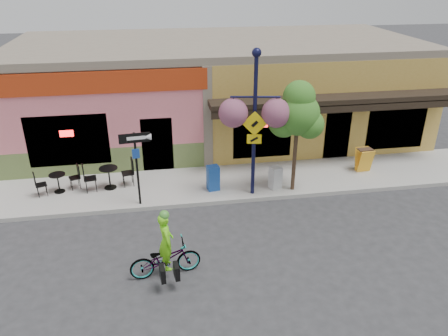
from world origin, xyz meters
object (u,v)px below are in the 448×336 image
Objects in this scene: lamp_post at (254,125)px; newspaper_box_blue at (213,178)px; one_way_sign at (137,169)px; bicycle at (165,259)px; building at (218,88)px; newspaper_box_grey at (275,178)px; street_tree at (296,137)px; cyclist_rider at (167,249)px.

newspaper_box_blue is (-1.35, 0.50, -2.10)m from lamp_post.
one_way_sign is at bearing -168.53° from lamp_post.
bicycle is 2.06× the size of newspaper_box_blue.
building is at bearing 101.86° from lamp_post.
bicycle is 5.84m from newspaper_box_grey.
building is 6.68m from newspaper_box_grey.
newspaper_box_blue is (1.91, 4.35, 0.11)m from bicycle.
street_tree is (0.61, -0.19, 1.61)m from newspaper_box_grey.
bicycle is (-3.01, -10.47, -1.75)m from building.
lamp_post is at bearing -47.02° from cyclist_rider.
cyclist_rider is 6.28m from street_tree.
lamp_post is 5.57× the size of newspaper_box_blue.
lamp_post reaches higher than street_tree.
one_way_sign is at bearing 4.23° from cyclist_rider.
one_way_sign is (-0.71, 3.73, 0.95)m from bicycle.
cyclist_rider is at bearing -122.18° from newspaper_box_blue.
cyclist_rider is 5.81m from newspaper_box_grey.
one_way_sign is 0.64× the size of street_tree.
newspaper_box_blue is at bearing -30.91° from bicycle.
newspaper_box_grey is at bearing -1.15° from one_way_sign.
one_way_sign is at bearing 164.40° from newspaper_box_grey.
one_way_sign reaches higher than newspaper_box_grey.
street_tree reaches higher than one_way_sign.
cyclist_rider reaches higher than bicycle.
street_tree is (1.76, -6.55, -0.07)m from building.
lamp_post is at bearing -87.88° from building.
cyclist_rider is 0.62× the size of one_way_sign.
building is at bearing 105.02° from street_tree.
bicycle is 0.31m from cyclist_rider.
building is 10.97m from cyclist_rider.
newspaper_box_blue is (1.86, 4.35, -0.20)m from cyclist_rider.
one_way_sign is at bearing -175.66° from newspaper_box_blue.
bicycle is 2.28× the size of newspaper_box_grey.
one_way_sign is at bearing 3.49° from bicycle.
newspaper_box_blue is (-1.10, -6.11, -1.64)m from building.
building is 21.88× the size of newspaper_box_grey.
building is at bearing 55.60° from one_way_sign.
bicycle reaches higher than newspaper_box_grey.
lamp_post is 1.26× the size of street_tree.
street_tree is at bearing -57.57° from cyclist_rider.
lamp_post is 4.16m from one_way_sign.
one_way_sign is (-3.96, -0.12, -1.26)m from lamp_post.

